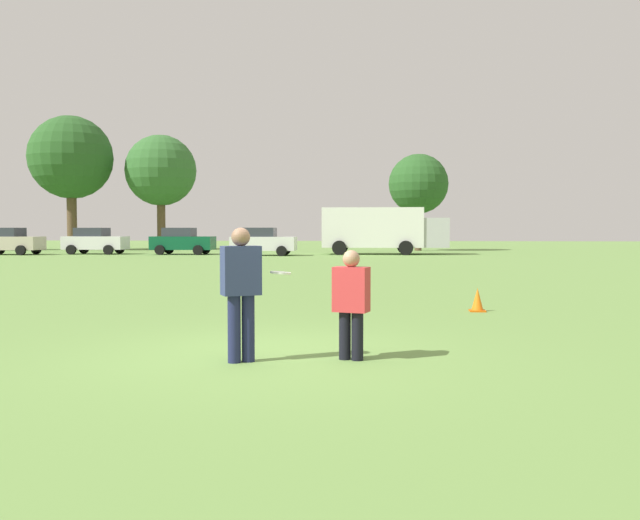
{
  "coord_description": "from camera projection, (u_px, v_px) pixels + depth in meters",
  "views": [
    {
      "loc": [
        1.62,
        -8.62,
        1.67
      ],
      "look_at": [
        0.7,
        0.46,
        1.26
      ],
      "focal_mm": 37.25,
      "sensor_mm": 36.0,
      "label": 1
    }
  ],
  "objects": [
    {
      "name": "parked_car_mid_right",
      "position": [
        263.0,
        241.0,
        43.31
      ],
      "size": [
        4.23,
        2.28,
        1.82
      ],
      "color": "silver",
      "rests_on": "ground"
    },
    {
      "name": "parked_car_mid_left",
      "position": [
        95.0,
        241.0,
        45.8
      ],
      "size": [
        4.23,
        2.28,
        1.82
      ],
      "color": "silver",
      "rests_on": "ground"
    },
    {
      "name": "tree_east_birch",
      "position": [
        418.0,
        184.0,
        53.26
      ],
      "size": [
        4.78,
        4.78,
        7.77
      ],
      "color": "brown",
      "rests_on": "ground"
    },
    {
      "name": "player_defender",
      "position": [
        351.0,
        299.0,
        8.49
      ],
      "size": [
        0.49,
        0.36,
        1.41
      ],
      "color": "black",
      "rests_on": "ground"
    },
    {
      "name": "box_truck",
      "position": [
        382.0,
        229.0,
        45.33
      ],
      "size": [
        8.54,
        3.12,
        3.18
      ],
      "color": "white",
      "rests_on": "ground"
    },
    {
      "name": "player_thrower",
      "position": [
        241.0,
        286.0,
        8.34
      ],
      "size": [
        0.55,
        0.46,
        1.7
      ],
      "color": "#1E234C",
      "rests_on": "ground"
    },
    {
      "name": "tree_west_maple",
      "position": [
        71.0,
        158.0,
        54.49
      ],
      "size": [
        6.79,
        6.79,
        11.04
      ],
      "color": "brown",
      "rests_on": "ground"
    },
    {
      "name": "traffic_cone",
      "position": [
        477.0,
        300.0,
        13.58
      ],
      "size": [
        0.32,
        0.32,
        0.48
      ],
      "color": "#D8590C",
      "rests_on": "ground"
    },
    {
      "name": "parked_car_center",
      "position": [
        182.0,
        241.0,
        45.2
      ],
      "size": [
        4.23,
        2.28,
        1.82
      ],
      "color": "#0C4C2D",
      "rests_on": "ground"
    },
    {
      "name": "frisbee",
      "position": [
        281.0,
        273.0,
        8.52
      ],
      "size": [
        0.27,
        0.27,
        0.05
      ],
      "color": "white"
    },
    {
      "name": "parked_car_near_left",
      "position": [
        9.0,
        241.0,
        44.65
      ],
      "size": [
        4.23,
        2.28,
        1.82
      ],
      "color": "#B7AD99",
      "rests_on": "ground"
    },
    {
      "name": "tree_center_elm",
      "position": [
        161.0,
        171.0,
        55.78
      ],
      "size": [
        5.94,
        5.94,
        9.66
      ],
      "color": "brown",
      "rests_on": "ground"
    },
    {
      "name": "ground_plane",
      "position": [
        264.0,
        356.0,
        8.81
      ],
      "size": [
        184.52,
        184.52,
        0.0
      ],
      "primitive_type": "plane",
      "color": "#6B9347"
    }
  ]
}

